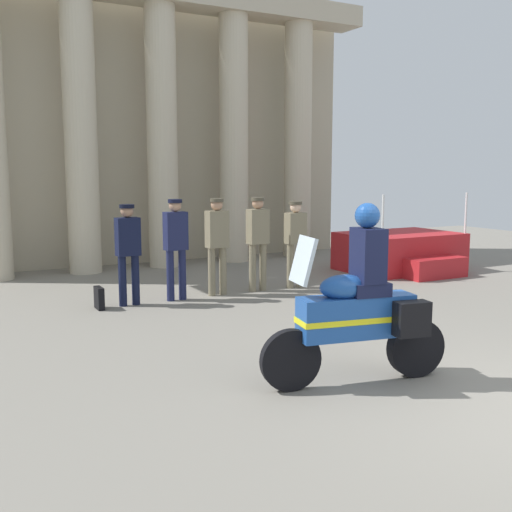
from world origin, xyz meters
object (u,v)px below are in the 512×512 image
(motorcycle_with_rider, at_px, (362,309))
(officer_in_row_2, at_px, (217,239))
(briefcase_on_ground, at_px, (99,298))
(officer_in_row_4, at_px, (295,237))
(officer_in_row_1, at_px, (176,241))
(reviewing_stand, at_px, (402,253))
(officer_in_row_0, at_px, (128,246))
(officer_in_row_3, at_px, (258,236))

(motorcycle_with_rider, bearing_deg, officer_in_row_2, -85.76)
(motorcycle_with_rider, distance_m, briefcase_on_ground, 5.03)
(officer_in_row_4, height_order, briefcase_on_ground, officer_in_row_4)
(officer_in_row_1, relative_size, officer_in_row_2, 1.00)
(officer_in_row_2, bearing_deg, officer_in_row_1, 0.92)
(officer_in_row_2, xyz_separation_m, officer_in_row_4, (1.60, -0.07, -0.05))
(officer_in_row_1, bearing_deg, officer_in_row_2, -179.08)
(reviewing_stand, xyz_separation_m, officer_in_row_4, (-3.14, -0.55, 0.57))
(officer_in_row_1, bearing_deg, motorcycle_with_rider, 90.19)
(officer_in_row_0, height_order, officer_in_row_2, officer_in_row_2)
(officer_in_row_2, bearing_deg, officer_in_row_4, 174.73)
(reviewing_stand, bearing_deg, officer_in_row_0, -175.14)
(officer_in_row_1, xyz_separation_m, motorcycle_with_rider, (0.24, -4.77, -0.23))
(officer_in_row_2, relative_size, officer_in_row_3, 1.00)
(officer_in_row_2, relative_size, briefcase_on_ground, 4.81)
(officer_in_row_4, relative_size, motorcycle_with_rider, 0.79)
(reviewing_stand, height_order, officer_in_row_2, reviewing_stand)
(officer_in_row_1, bearing_deg, officer_in_row_3, 178.62)
(officer_in_row_0, xyz_separation_m, officer_in_row_1, (0.84, 0.01, 0.04))
(officer_in_row_3, bearing_deg, officer_in_row_0, -1.62)
(reviewing_stand, distance_m, briefcase_on_ground, 6.91)
(officer_in_row_3, xyz_separation_m, motorcycle_with_rider, (-1.37, -4.81, -0.23))
(motorcycle_with_rider, relative_size, briefcase_on_ground, 5.77)
(reviewing_stand, xyz_separation_m, officer_in_row_3, (-3.92, -0.49, 0.62))
(reviewing_stand, xyz_separation_m, officer_in_row_0, (-6.37, -0.54, 0.58))
(officer_in_row_0, distance_m, officer_in_row_1, 0.84)
(officer_in_row_3, bearing_deg, officer_in_row_4, 173.02)
(officer_in_row_2, relative_size, motorcycle_with_rider, 0.83)
(officer_in_row_1, height_order, officer_in_row_3, officer_in_row_1)
(officer_in_row_4, height_order, motorcycle_with_rider, motorcycle_with_rider)
(officer_in_row_3, distance_m, briefcase_on_ground, 3.08)
(officer_in_row_0, bearing_deg, briefcase_on_ground, 0.90)
(reviewing_stand, distance_m, officer_in_row_4, 3.24)
(officer_in_row_0, xyz_separation_m, briefcase_on_ground, (-0.51, -0.03, -0.81))
(officer_in_row_0, relative_size, officer_in_row_4, 1.02)
(officer_in_row_4, bearing_deg, officer_in_row_2, -5.27)
(officer_in_row_4, bearing_deg, briefcase_on_ground, -2.39)
(reviewing_stand, height_order, officer_in_row_4, reviewing_stand)
(officer_in_row_1, relative_size, briefcase_on_ground, 4.83)
(officer_in_row_1, xyz_separation_m, officer_in_row_4, (2.39, -0.02, -0.05))
(reviewing_stand, relative_size, officer_in_row_4, 1.52)
(officer_in_row_3, distance_m, motorcycle_with_rider, 5.01)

